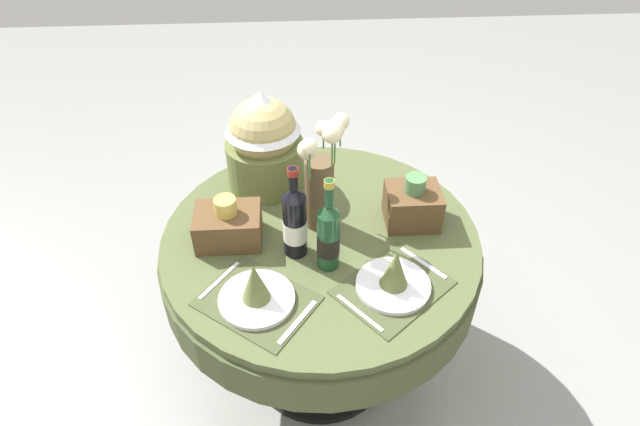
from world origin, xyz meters
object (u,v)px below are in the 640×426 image
(dining_table, at_px, (320,262))
(gift_tub_back_left, at_px, (264,137))
(woven_basket_side_left, at_px, (228,224))
(flower_vase, at_px, (322,176))
(wine_bottle_centre, at_px, (295,222))
(place_setting_right, at_px, (394,278))
(wine_bottle_left, at_px, (328,236))
(woven_basket_side_right, at_px, (412,205))
(place_setting_left, at_px, (256,291))

(dining_table, distance_m, gift_tub_back_left, 0.51)
(woven_basket_side_left, bearing_deg, flower_vase, 10.39)
(wine_bottle_centre, height_order, woven_basket_side_left, wine_bottle_centre)
(place_setting_right, xyz_separation_m, gift_tub_back_left, (-0.41, 0.59, 0.16))
(flower_vase, relative_size, wine_bottle_left, 1.24)
(flower_vase, height_order, gift_tub_back_left, flower_vase)
(wine_bottle_centre, relative_size, gift_tub_back_left, 0.87)
(place_setting_right, height_order, flower_vase, flower_vase)
(place_setting_right, bearing_deg, wine_bottle_centre, 148.67)
(flower_vase, distance_m, wine_bottle_left, 0.23)
(flower_vase, distance_m, woven_basket_side_left, 0.37)
(flower_vase, relative_size, wine_bottle_centre, 1.25)
(flower_vase, distance_m, gift_tub_back_left, 0.33)
(gift_tub_back_left, bearing_deg, woven_basket_side_left, -111.42)
(gift_tub_back_left, distance_m, woven_basket_side_right, 0.61)
(gift_tub_back_left, bearing_deg, woven_basket_side_right, -26.61)
(place_setting_right, relative_size, wine_bottle_left, 1.21)
(place_setting_right, bearing_deg, woven_basket_side_left, 153.76)
(place_setting_right, relative_size, wine_bottle_centre, 1.22)
(place_setting_left, height_order, gift_tub_back_left, gift_tub_back_left)
(gift_tub_back_left, relative_size, woven_basket_side_right, 2.05)
(dining_table, bearing_deg, gift_tub_back_left, 120.89)
(wine_bottle_centre, distance_m, woven_basket_side_left, 0.25)
(gift_tub_back_left, bearing_deg, dining_table, -59.11)
(place_setting_right, bearing_deg, dining_table, 129.70)
(dining_table, distance_m, wine_bottle_left, 0.30)
(place_setting_right, distance_m, wine_bottle_centre, 0.37)
(wine_bottle_centre, bearing_deg, place_setting_left, -120.49)
(flower_vase, bearing_deg, place_setting_left, -122.45)
(wine_bottle_left, distance_m, gift_tub_back_left, 0.52)
(wine_bottle_centre, bearing_deg, place_setting_right, -31.33)
(woven_basket_side_left, bearing_deg, gift_tub_back_left, 68.58)
(wine_bottle_left, distance_m, woven_basket_side_right, 0.38)
(wine_bottle_centre, bearing_deg, gift_tub_back_left, 104.70)
(dining_table, xyz_separation_m, woven_basket_side_right, (0.33, 0.06, 0.21))
(dining_table, distance_m, woven_basket_side_right, 0.40)
(dining_table, xyz_separation_m, place_setting_left, (-0.22, -0.29, 0.18))
(wine_bottle_left, relative_size, woven_basket_side_left, 1.56)
(flower_vase, distance_m, woven_basket_side_right, 0.35)
(dining_table, distance_m, place_setting_left, 0.41)
(wine_bottle_left, xyz_separation_m, woven_basket_side_right, (0.32, 0.20, -0.05))
(flower_vase, bearing_deg, dining_table, -98.23)
(wine_bottle_left, relative_size, gift_tub_back_left, 0.87)
(gift_tub_back_left, bearing_deg, wine_bottle_centre, -75.30)
(flower_vase, bearing_deg, gift_tub_back_left, 127.93)
(flower_vase, height_order, woven_basket_side_left, flower_vase)
(dining_table, bearing_deg, wine_bottle_left, -83.39)
(place_setting_left, bearing_deg, wine_bottle_centre, 59.51)
(dining_table, bearing_deg, place_setting_right, -50.30)
(place_setting_left, height_order, place_setting_right, same)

